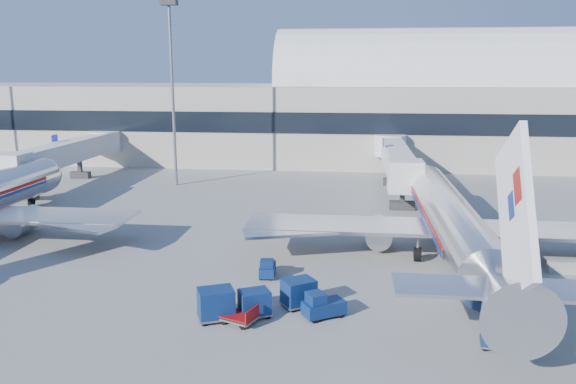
# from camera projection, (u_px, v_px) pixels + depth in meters

# --- Properties ---
(ground) EXTENTS (260.00, 260.00, 0.00)m
(ground) POSITION_uv_depth(u_px,v_px,m) (318.00, 273.00, 40.49)
(ground) COLOR gray
(ground) RESTS_ON ground
(terminal) EXTENTS (170.00, 28.15, 21.00)m
(terminal) POSITION_uv_depth(u_px,v_px,m) (259.00, 112.00, 94.75)
(terminal) COLOR #B2AA9E
(terminal) RESTS_ON ground
(airliner_main) EXTENTS (32.00, 37.26, 12.07)m
(airliner_main) POSITION_uv_depth(u_px,v_px,m) (452.00, 222.00, 43.13)
(airliner_main) COLOR silver
(airliner_main) RESTS_ON ground
(jetbridge_near) EXTENTS (4.40, 27.50, 6.25)m
(jetbridge_near) POSITION_uv_depth(u_px,v_px,m) (396.00, 157.00, 68.73)
(jetbridge_near) COLOR silver
(jetbridge_near) RESTS_ON ground
(jetbridge_mid) EXTENTS (4.40, 27.50, 6.25)m
(jetbridge_mid) POSITION_uv_depth(u_px,v_px,m) (70.00, 152.00, 73.39)
(jetbridge_mid) COLOR silver
(jetbridge_mid) RESTS_ON ground
(mast_west) EXTENTS (2.00, 1.20, 22.60)m
(mast_west) POSITION_uv_depth(u_px,v_px,m) (172.00, 67.00, 68.71)
(mast_west) COLOR slate
(mast_west) RESTS_ON ground
(barrier_near) EXTENTS (3.00, 0.55, 0.90)m
(barrier_near) POSITION_uv_depth(u_px,v_px,m) (570.00, 268.00, 40.33)
(barrier_near) COLOR #9E9E96
(barrier_near) RESTS_ON ground
(tug_lead) EXTENTS (2.75, 2.34, 1.61)m
(tug_lead) POSITION_uv_depth(u_px,v_px,m) (322.00, 306.00, 33.12)
(tug_lead) COLOR #0B2253
(tug_lead) RESTS_ON ground
(tug_right) EXTENTS (2.50, 2.39, 1.51)m
(tug_right) POSITION_uv_depth(u_px,v_px,m) (525.00, 295.00, 34.83)
(tug_right) COLOR #0B2253
(tug_right) RESTS_ON ground
(tug_left) EXTENTS (1.19, 2.19, 1.38)m
(tug_left) POSITION_uv_depth(u_px,v_px,m) (267.00, 268.00, 39.69)
(tug_left) COLOR #0B2253
(tug_left) RESTS_ON ground
(cart_train_a) EXTENTS (2.50, 2.37, 1.75)m
(cart_train_a) POSITION_uv_depth(u_px,v_px,m) (299.00, 292.00, 34.60)
(cart_train_a) COLOR #0B2253
(cart_train_a) RESTS_ON ground
(cart_train_b) EXTENTS (2.27, 2.08, 1.62)m
(cart_train_b) POSITION_uv_depth(u_px,v_px,m) (255.00, 303.00, 33.19)
(cart_train_b) COLOR #0B2253
(cart_train_b) RESTS_ON ground
(cart_train_c) EXTENTS (2.62, 2.36, 1.89)m
(cart_train_c) POSITION_uv_depth(u_px,v_px,m) (216.00, 304.00, 32.74)
(cart_train_c) COLOR #0B2253
(cart_train_c) RESTS_ON ground
(cart_solo_near) EXTENTS (2.03, 1.67, 1.62)m
(cart_solo_near) POSITION_uv_depth(u_px,v_px,m) (499.00, 333.00, 29.43)
(cart_solo_near) COLOR #0B2253
(cart_solo_near) RESTS_ON ground
(cart_open_red) EXTENTS (2.48, 2.14, 0.56)m
(cart_open_red) POSITION_uv_depth(u_px,v_px,m) (238.00, 317.00, 32.38)
(cart_open_red) COLOR slate
(cart_open_red) RESTS_ON ground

